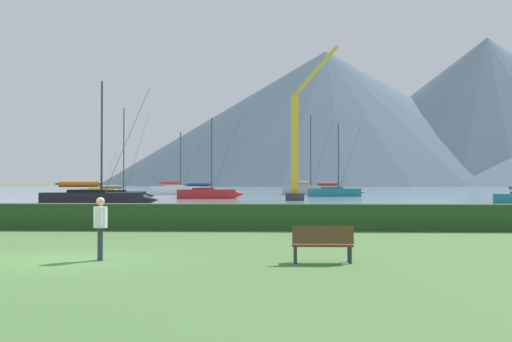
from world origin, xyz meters
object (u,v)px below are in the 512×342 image
Objects in this scene: sailboat_slip_8 at (307,190)px; sailboat_slip_10 at (94,199)px; person_seated_viewer at (100,223)px; sailboat_slip_6 at (208,193)px; dock_crane at (296,153)px; sailboat_slip_5 at (177,190)px; sailboat_slip_11 at (335,192)px; sailboat_slip_9 at (98,191)px; park_bench_near_path at (323,242)px; sailboat_slip_2 at (120,195)px.

sailboat_slip_8 reaches higher than sailboat_slip_10.
person_seated_viewer is (-8.25, -87.82, 0.22)m from sailboat_slip_8.
sailboat_slip_6 is 0.58× the size of dock_crane.
dock_crane is at bearing -103.52° from sailboat_slip_8.
sailboat_slip_5 reaches higher than person_seated_viewer.
sailboat_slip_11 reaches higher than sailboat_slip_6.
sailboat_slip_6 is 20.13m from sailboat_slip_11.
sailboat_slip_9 is 4.66× the size of person_seated_viewer.
sailboat_slip_10 is at bearing 92.11° from person_seated_viewer.
sailboat_slip_9 is 0.46× the size of dock_crane.
sailboat_slip_10 is at bearing -102.92° from sailboat_slip_5.
sailboat_slip_5 reaches higher than sailboat_slip_9.
sailboat_slip_10 is 45.96m from sailboat_slip_11.
sailboat_slip_11 is (21.56, 40.59, -0.06)m from sailboat_slip_10.
sailboat_slip_6 is 63.03m from park_bench_near_path.
sailboat_slip_2 is 30.56m from sailboat_slip_5.
sailboat_slip_8 is 33.72m from sailboat_slip_9.
sailboat_slip_10 reaches higher than sailboat_slip_6.
person_seated_viewer is (25.47, -87.76, 0.43)m from sailboat_slip_9.
sailboat_slip_11 reaches higher than park_bench_near_path.
sailboat_slip_5 is at bearing 79.81° from sailboat_slip_10.
sailboat_slip_9 is at bearing 170.45° from sailboat_slip_8.
sailboat_slip_2 is 11.07m from sailboat_slip_6.
sailboat_slip_11 is 6.58× the size of park_bench_near_path.
sailboat_slip_2 reaches higher than sailboat_slip_6.
dock_crane is (15.94, 21.07, 4.37)m from sailboat_slip_10.
sailboat_slip_11 is (25.27, 18.30, 0.08)m from sailboat_slip_2.
sailboat_slip_10 is 34.64m from person_seated_viewer.
sailboat_slip_6 is at bearing -162.94° from sailboat_slip_11.
dock_crane is at bearing -125.37° from sailboat_slip_11.
sailboat_slip_11 reaches higher than sailboat_slip_10.
park_bench_near_path is 0.09× the size of dock_crane.
sailboat_slip_8 is 88.20m from person_seated_viewer.
dock_crane is (5.98, 54.25, 4.13)m from person_seated_viewer.
sailboat_slip_8 is at bearing 87.47° from park_bench_near_path.
sailboat_slip_11 is (16.21, 11.94, -0.00)m from sailboat_slip_6.
sailboat_slip_9 is at bearing 100.69° from sailboat_slip_2.
person_seated_viewer is at bearing 175.64° from park_bench_near_path.
sailboat_slip_10 reaches higher than park_bench_near_path.
sailboat_slip_10 is (-5.35, -28.65, 0.06)m from sailboat_slip_6.
sailboat_slip_8 reaches higher than sailboat_slip_5.
park_bench_near_path is (19.45, -55.81, -0.06)m from sailboat_slip_2.
sailboat_slip_2 is 20.20m from dock_crane.
sailboat_slip_6 is 0.96× the size of sailboat_slip_11.
sailboat_slip_2 is at bearing 176.45° from dock_crane.
sailboat_slip_8 is 7.66× the size of person_seated_viewer.
sailboat_slip_2 reaches higher than sailboat_slip_11.
person_seated_viewer is (12.36, -86.00, 0.24)m from sailboat_slip_5.
sailboat_slip_9 is 39.62m from sailboat_slip_11.
person_seated_viewer is (13.68, -55.47, 0.38)m from sailboat_slip_2.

